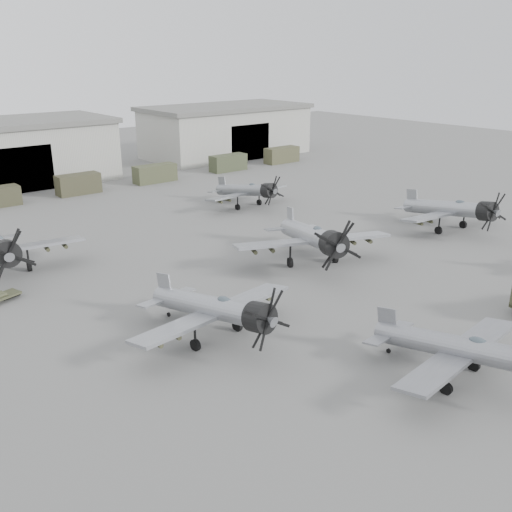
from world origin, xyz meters
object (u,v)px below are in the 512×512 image
Objects in this scene: aircraft_near_1 at (466,350)px; aircraft_far_0 at (0,248)px; aircraft_mid_1 at (218,309)px; aircraft_mid_2 at (314,237)px; aircraft_mid_3 at (454,209)px; aircraft_far_1 at (249,191)px.

aircraft_far_0 is at bearing 107.94° from aircraft_near_1.
aircraft_mid_2 reaches higher than aircraft_mid_1.
aircraft_mid_2 is 1.06× the size of aircraft_mid_3.
aircraft_mid_3 is at bearing 27.58° from aircraft_near_1.
aircraft_far_0 reaches higher than aircraft_mid_1.
aircraft_far_0 reaches higher than aircraft_mid_3.
aircraft_mid_2 is 1.20× the size of aircraft_far_1.
aircraft_far_1 is at bearing 122.83° from aircraft_mid_3.
aircraft_far_0 is at bearing 169.59° from aircraft_mid_2.
aircraft_near_1 is 36.03m from aircraft_far_0.
aircraft_mid_2 is at bearing -115.72° from aircraft_far_1.
aircraft_far_0 reaches higher than aircraft_far_1.
aircraft_mid_1 is at bearing -134.18° from aircraft_mid_2.
aircraft_far_0 is at bearing 102.26° from aircraft_mid_1.
aircraft_mid_2 is 18.20m from aircraft_mid_3.
aircraft_mid_1 is at bearing -134.95° from aircraft_far_1.
aircraft_mid_2 is at bearing -25.50° from aircraft_far_0.
aircraft_mid_3 reaches higher than aircraft_near_1.
aircraft_far_0 is at bearing -174.41° from aircraft_far_1.
aircraft_mid_2 is 25.83m from aircraft_far_0.
aircraft_mid_3 is 42.79m from aircraft_far_0.
aircraft_far_0 is (-21.44, 14.40, -0.06)m from aircraft_mid_2.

